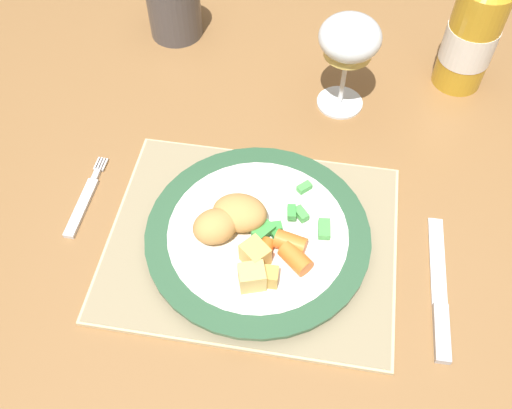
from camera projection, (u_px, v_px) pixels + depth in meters
The scene contains 13 objects.
ground_plane at pixel (248, 342), 1.42m from camera, with size 6.00×6.00×0.00m, color brown.
dining_table at pixel (244, 175), 0.88m from camera, with size 1.47×0.96×0.74m.
placemat at pixel (252, 241), 0.71m from camera, with size 0.36×0.29×0.01m.
dinner_plate at pixel (258, 236), 0.70m from camera, with size 0.28×0.28×0.02m.
breaded_croquettes at pixel (228, 218), 0.68m from camera, with size 0.10×0.09×0.04m.
green_beans_pile at pixel (290, 222), 0.70m from camera, with size 0.09×0.10×0.02m.
glazed_carrots at pixel (286, 251), 0.67m from camera, with size 0.07×0.06×0.02m.
fork at pixel (84, 201), 0.75m from camera, with size 0.02×0.13×0.01m.
table_knife at pixel (440, 298), 0.67m from camera, with size 0.02×0.19×0.01m.
wine_glass at pixel (349, 42), 0.77m from camera, with size 0.09×0.09×0.15m.
bottle at pixel (474, 29), 0.82m from camera, with size 0.08×0.08×0.27m.
roast_potatoes at pixel (256, 267), 0.65m from camera, with size 0.05×0.07×0.03m.
drinking_cup at pixel (174, 7), 0.93m from camera, with size 0.09×0.09×0.09m.
Camera 1 is at (0.11, -0.55, 1.35)m, focal length 40.00 mm.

